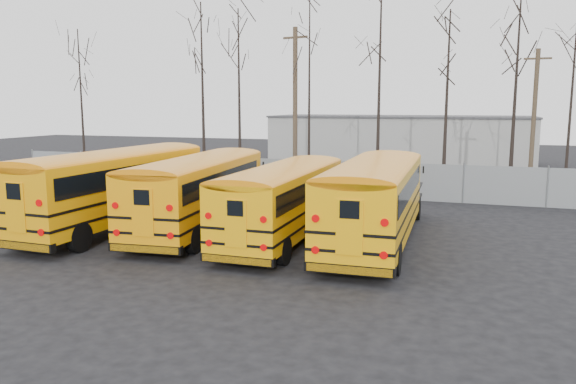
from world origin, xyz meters
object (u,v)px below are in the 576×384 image
at_px(bus_b, 201,186).
at_px(bus_d, 375,194).
at_px(utility_pole_right, 534,121).
at_px(bus_c, 285,195).
at_px(bus_a, 116,182).
at_px(utility_pole_left, 295,102).

relative_size(bus_b, bus_d, 0.99).
height_order(bus_d, utility_pole_right, utility_pole_right).
distance_m(bus_c, utility_pole_right, 17.88).
height_order(bus_a, bus_b, bus_a).
bearing_deg(bus_a, utility_pole_left, 83.93).
distance_m(bus_b, utility_pole_right, 19.85).
height_order(bus_b, utility_pole_right, utility_pole_right).
bearing_deg(bus_c, utility_pole_left, 106.48).
height_order(bus_c, bus_d, bus_d).
xyz_separation_m(bus_d, utility_pole_left, (-8.46, 16.41, 3.37)).
bearing_deg(bus_b, bus_c, -11.81).
relative_size(bus_b, utility_pole_right, 1.38).
relative_size(bus_b, utility_pole_left, 1.11).
distance_m(bus_a, utility_pole_right, 22.84).
bearing_deg(utility_pole_left, bus_c, -61.75).
distance_m(bus_a, utility_pole_left, 17.54).
bearing_deg(bus_b, utility_pole_left, 89.19).
relative_size(bus_c, utility_pole_right, 1.29).
distance_m(bus_b, utility_pole_left, 16.77).
xyz_separation_m(bus_c, utility_pole_right, (9.68, 14.83, 2.48)).
relative_size(bus_a, utility_pole_right, 1.46).
distance_m(bus_d, utility_pole_left, 18.77).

